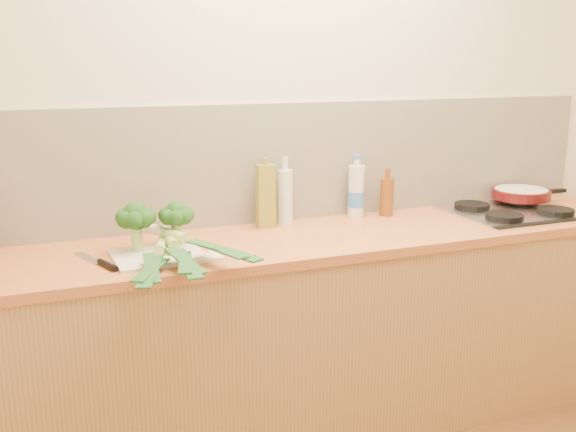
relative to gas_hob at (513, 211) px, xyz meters
name	(u,v)px	position (x,y,z in m)	size (l,w,h in m)	color
room_shell	(296,162)	(-1.02, 0.29, 0.26)	(3.50, 3.50, 3.50)	beige
counter	(320,331)	(-1.02, 0.00, -0.46)	(3.20, 0.62, 0.90)	#AC7947
gas_hob	(513,211)	(0.00, 0.00, 0.00)	(0.58, 0.50, 0.04)	silver
chopping_board	(165,255)	(-1.71, -0.07, -0.01)	(0.38, 0.28, 0.01)	beige
broccoli_left	(136,218)	(-1.80, 0.01, 0.13)	(0.15, 0.15, 0.19)	#91B86B
broccoli_right	(176,216)	(-1.64, 0.02, 0.12)	(0.14, 0.14, 0.18)	#91B86B
leek_front	(159,251)	(-1.73, -0.10, 0.02)	(0.25, 0.66, 0.04)	white
leek_mid	(175,247)	(-1.68, -0.13, 0.04)	(0.11, 0.63, 0.04)	white
leek_back	(189,240)	(-1.62, -0.12, 0.06)	(0.30, 0.59, 0.04)	white
chefs_knife	(103,263)	(-1.94, -0.10, -0.01)	(0.14, 0.30, 0.02)	silver
skillet	(521,193)	(0.16, 0.13, 0.05)	(0.43, 0.29, 0.05)	#480C0C
oil_tin	(266,196)	(-1.20, 0.20, 0.13)	(0.08, 0.05, 0.31)	olive
glass_bottle	(285,196)	(-1.10, 0.23, 0.12)	(0.07, 0.07, 0.31)	silver
amber_bottle	(387,196)	(-0.59, 0.20, 0.08)	(0.06, 0.06, 0.23)	brown
water_bottle	(356,193)	(-0.74, 0.23, 0.10)	(0.08, 0.08, 0.28)	silver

